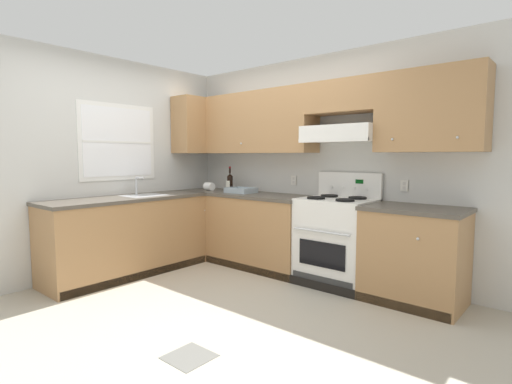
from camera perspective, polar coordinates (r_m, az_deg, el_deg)
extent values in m
plane|color=#B2AA99|center=(4.00, -8.18, -15.03)|extent=(7.04, 7.04, 0.00)
cube|color=slate|center=(2.97, -9.66, -22.48)|extent=(0.30, 0.30, 0.01)
cube|color=silver|center=(4.73, 10.39, 3.86)|extent=(4.68, 0.12, 2.55)
cube|color=#A87A4C|center=(5.13, -0.80, 9.92)|extent=(1.87, 0.34, 0.76)
cube|color=#A87A4C|center=(4.04, 24.01, 10.73)|extent=(0.96, 0.34, 0.76)
cube|color=#A87A4C|center=(4.40, 12.75, 13.32)|extent=(0.80, 0.34, 0.34)
cube|color=white|center=(4.33, 12.40, 8.27)|extent=(0.80, 0.46, 0.17)
cube|color=white|center=(4.13, 10.93, 7.41)|extent=(0.80, 0.03, 0.04)
sphere|color=silver|center=(4.98, -2.18, 7.06)|extent=(0.02, 0.02, 0.02)
sphere|color=silver|center=(3.94, 19.17, 7.24)|extent=(0.02, 0.02, 0.02)
sphere|color=silver|center=(3.78, 27.20, 7.06)|extent=(0.02, 0.02, 0.02)
cube|color=silver|center=(4.91, 5.50, 1.70)|extent=(0.08, 0.01, 0.12)
cube|color=silver|center=(4.90, 5.46, 1.95)|extent=(0.03, 0.00, 0.03)
cube|color=silver|center=(4.91, 5.46, 1.44)|extent=(0.03, 0.00, 0.03)
cube|color=silver|center=(4.28, 20.72, 0.85)|extent=(0.08, 0.01, 0.12)
cube|color=silver|center=(4.27, 20.70, 1.14)|extent=(0.03, 0.00, 0.03)
cube|color=silver|center=(4.27, 20.68, 0.55)|extent=(0.03, 0.00, 0.03)
cube|color=silver|center=(5.14, -19.59, 3.75)|extent=(0.12, 4.00, 2.55)
cube|color=white|center=(5.09, -19.43, 6.84)|extent=(0.04, 1.00, 0.92)
cube|color=white|center=(5.07, -19.31, 6.85)|extent=(0.01, 0.90, 0.82)
cube|color=white|center=(5.07, -19.30, 6.86)|extent=(0.01, 0.90, 0.02)
cube|color=#A87A4C|center=(5.60, -8.57, 9.48)|extent=(0.34, 0.64, 0.76)
cube|color=#A87A4C|center=(5.12, -1.93, -5.41)|extent=(1.93, 0.61, 0.87)
cube|color=#51493F|center=(5.05, -1.95, -0.33)|extent=(1.96, 0.63, 0.04)
cube|color=#A87A4C|center=(4.02, 21.93, -8.75)|extent=(0.88, 0.61, 0.87)
cube|color=#51493F|center=(3.94, 22.16, -2.31)|extent=(0.90, 0.63, 0.04)
cube|color=black|center=(4.50, 3.61, -12.07)|extent=(3.54, 0.06, 0.09)
sphere|color=silver|center=(5.13, -7.53, -2.66)|extent=(0.03, 0.03, 0.03)
sphere|color=silver|center=(3.64, 22.44, -6.30)|extent=(0.03, 0.03, 0.03)
cube|color=#A87A4C|center=(4.85, -18.13, -6.26)|extent=(0.61, 1.89, 0.87)
cube|color=#51493F|center=(4.78, -18.29, -0.91)|extent=(0.63, 1.91, 0.04)
cube|color=black|center=(4.72, -16.21, -11.43)|extent=(0.06, 1.85, 0.09)
cube|color=#999B9E|center=(4.91, -15.94, -0.51)|extent=(0.40, 0.48, 0.01)
cube|color=#28282B|center=(4.92, -15.92, -1.34)|extent=(0.34, 0.42, 0.14)
cylinder|color=silver|center=(5.03, -16.98, 0.89)|extent=(0.03, 0.03, 0.22)
cylinder|color=silver|center=(4.96, -16.52, 2.00)|extent=(0.16, 0.02, 0.02)
cube|color=white|center=(4.34, 11.53, -7.19)|extent=(0.76, 0.58, 0.91)
cube|color=black|center=(4.11, 9.50, -8.95)|extent=(0.53, 0.01, 0.26)
cylinder|color=silver|center=(4.04, 9.38, -5.71)|extent=(0.65, 0.02, 0.02)
cube|color=#333333|center=(4.19, 9.44, -12.72)|extent=(0.70, 0.01, 0.11)
cube|color=white|center=(4.27, 11.64, -1.10)|extent=(0.76, 0.58, 0.02)
cube|color=white|center=(4.49, 13.35, 0.93)|extent=(0.76, 0.04, 0.29)
cube|color=#053F0C|center=(4.42, 14.79, 1.47)|extent=(0.09, 0.01, 0.04)
cylinder|color=black|center=(4.23, 8.72, -0.85)|extent=(0.19, 0.19, 0.02)
cylinder|color=black|center=(4.23, 8.71, -0.93)|extent=(0.07, 0.07, 0.01)
cylinder|color=black|center=(4.06, 12.80, -1.17)|extent=(0.19, 0.19, 0.02)
cylinder|color=black|center=(4.06, 12.80, -1.25)|extent=(0.07, 0.07, 0.01)
cylinder|color=black|center=(4.47, 10.60, -0.55)|extent=(0.19, 0.19, 0.02)
cylinder|color=black|center=(4.47, 10.60, -0.62)|extent=(0.07, 0.07, 0.01)
cylinder|color=black|center=(4.31, 14.53, -0.84)|extent=(0.19, 0.19, 0.02)
cylinder|color=black|center=(4.31, 14.52, -0.92)|extent=(0.07, 0.07, 0.01)
cylinder|color=white|center=(4.58, 10.90, 0.74)|extent=(0.04, 0.02, 0.04)
cylinder|color=white|center=(4.51, 12.46, 0.64)|extent=(0.04, 0.02, 0.04)
cylinder|color=white|center=(4.45, 14.06, 0.55)|extent=(0.04, 0.02, 0.04)
cylinder|color=white|center=(4.39, 15.70, 0.44)|extent=(0.04, 0.02, 0.04)
cylinder|color=black|center=(5.36, -3.80, 1.25)|extent=(0.08, 0.08, 0.20)
cone|color=black|center=(5.35, -3.81, 2.49)|extent=(0.08, 0.08, 0.04)
cylinder|color=black|center=(5.35, -3.81, 3.19)|extent=(0.03, 0.03, 0.09)
cylinder|color=maroon|center=(5.35, -3.82, 3.59)|extent=(0.03, 0.03, 0.02)
cube|color=silver|center=(5.33, -4.10, 1.18)|extent=(0.07, 0.00, 0.09)
cube|color=#9EADB7|center=(5.06, -2.21, -0.02)|extent=(0.29, 0.22, 0.02)
cube|color=#9EADB7|center=(4.96, -3.22, 0.17)|extent=(0.36, 0.01, 0.07)
cube|color=#9EADB7|center=(5.15, -1.24, 0.36)|extent=(0.36, 0.01, 0.07)
cube|color=#9EADB7|center=(5.17, -3.62, 0.38)|extent=(0.01, 0.24, 0.07)
cube|color=#9EADB7|center=(4.94, -0.74, 0.16)|extent=(0.01, 0.24, 0.07)
cylinder|color=white|center=(5.41, -6.81, 0.80)|extent=(0.13, 0.11, 0.11)
cylinder|color=#9E7A51|center=(5.45, -7.27, 0.83)|extent=(0.01, 0.04, 0.04)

